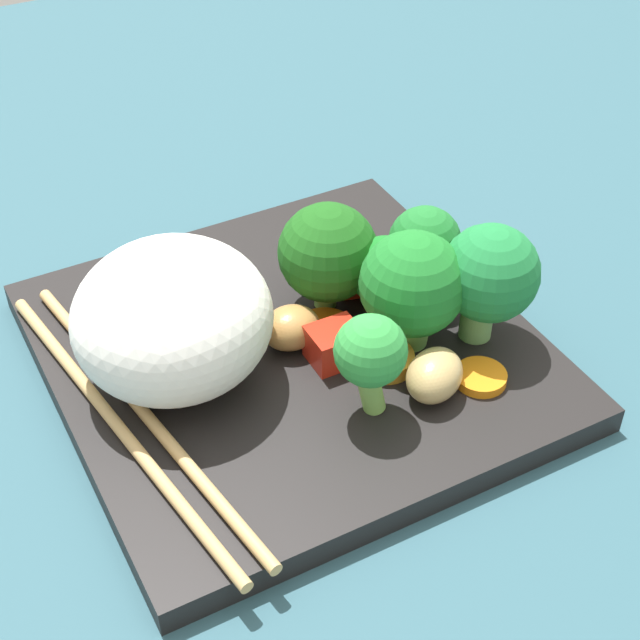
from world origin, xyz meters
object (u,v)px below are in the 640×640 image
broccoli_floret_5 (425,245)px  chopstick_pair (130,418)px  square_plate (292,354)px  carrot_slice_2 (481,377)px  rice_mound (173,318)px

broccoli_floret_5 → chopstick_pair: broccoli_floret_5 is taller
square_plate → carrot_slice_2: 9.87cm
square_plate → rice_mound: size_ratio=2.40×
square_plate → rice_mound: 7.34cm
square_plate → chopstick_pair: 9.44cm
broccoli_floret_5 → chopstick_pair: bearing=-82.0°
square_plate → chopstick_pair: chopstick_pair is taller
carrot_slice_2 → chopstick_pair: size_ratio=0.12×
rice_mound → carrot_slice_2: rice_mound is taller
square_plate → broccoli_floret_5: bearing=95.2°
rice_mound → chopstick_pair: size_ratio=0.45×
chopstick_pair → square_plate: bearing=90.8°
broccoli_floret_5 → carrot_slice_2: size_ratio=2.03×
broccoli_floret_5 → square_plate: bearing=-84.8°
rice_mound → broccoli_floret_5: rice_mound is taller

